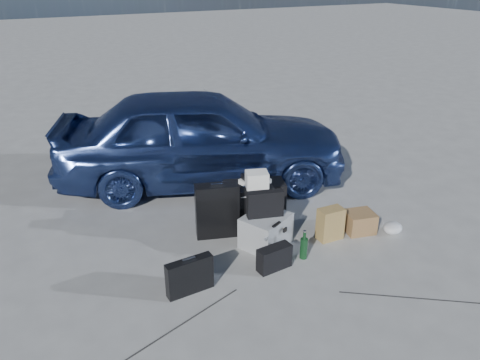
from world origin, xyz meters
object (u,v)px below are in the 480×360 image
car (202,137)px  green_bottle (304,245)px  suitcase_right (255,208)px  duffel_bag (254,196)px  briefcase (190,276)px  cardboard_box (359,222)px  suitcase_left (217,211)px  pelican_case (266,231)px

car → green_bottle: (0.17, -2.44, -0.54)m
suitcase_right → green_bottle: size_ratio=1.59×
duffel_bag → green_bottle: 1.26m
briefcase → cardboard_box: (2.30, 0.14, -0.06)m
duffel_bag → cardboard_box: bearing=-33.0°
car → suitcase_right: size_ratio=7.77×
suitcase_left → green_bottle: suitcase_left is taller
car → pelican_case: bearing=-161.4°
suitcase_left → duffel_bag: bearing=44.2°
pelican_case → suitcase_left: bearing=107.0°
car → duffel_bag: (0.24, -1.18, -0.51)m
duffel_bag → green_bottle: size_ratio=2.36×
car → suitcase_left: car is taller
duffel_bag → suitcase_left: bearing=-134.9°
car → suitcase_left: (-0.47, -1.54, -0.38)m
briefcase → duffel_bag: bearing=37.8°
suitcase_right → cardboard_box: 1.29m
cardboard_box → car: bearing=116.2°
suitcase_left → cardboard_box: 1.76m
pelican_case → green_bottle: size_ratio=1.55×
car → green_bottle: 2.50m
suitcase_right → cardboard_box: bearing=-19.6°
suitcase_left → suitcase_right: size_ratio=1.25×
suitcase_right → green_bottle: 0.88m
briefcase → suitcase_right: (1.21, 0.83, 0.08)m
duffel_bag → green_bottle: duffel_bag is taller
suitcase_left → green_bottle: bearing=-37.0°
suitcase_left → green_bottle: 1.12m
briefcase → suitcase_left: (0.71, 0.87, 0.15)m
pelican_case → suitcase_left: (-0.41, 0.46, 0.15)m
suitcase_left → cardboard_box: bearing=-7.3°
duffel_bag → cardboard_box: size_ratio=2.33×
suitcase_left → suitcase_right: bearing=13.4°
briefcase → green_bottle: bearing=-4.3°
pelican_case → green_bottle: 0.50m
suitcase_right → cardboard_box: suitcase_right is taller
briefcase → green_bottle: (1.35, -0.03, -0.02)m
car → suitcase_right: (0.03, -1.57, -0.44)m
briefcase → suitcase_left: size_ratio=0.72×
car → pelican_case: size_ratio=7.97×
briefcase → suitcase_right: 1.47m
briefcase → cardboard_box: briefcase is taller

